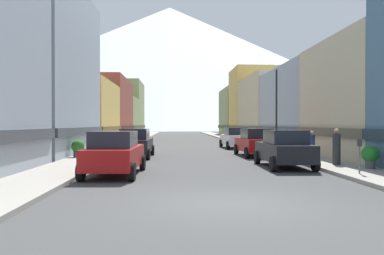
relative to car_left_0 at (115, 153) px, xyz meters
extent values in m
plane|color=#404040|center=(3.80, -5.50, -0.90)|extent=(400.00, 400.00, 0.00)
cube|color=gray|center=(-2.45, 29.50, -0.82)|extent=(2.50, 100.00, 0.15)
cube|color=gray|center=(10.05, 29.50, -0.82)|extent=(2.50, 100.00, 0.15)
cube|color=#99A5B2|center=(-6.84, 10.22, 4.69)|extent=(6.29, 11.84, 11.19)
cube|color=#444A50|center=(-6.84, 10.22, 0.70)|extent=(6.59, 11.84, 0.50)
cube|color=#D8B259|center=(-8.37, 22.08, 2.20)|extent=(9.34, 10.99, 6.20)
cube|color=brown|center=(-8.37, 22.08, 0.70)|extent=(9.64, 10.99, 0.50)
cube|color=brown|center=(-7.44, 34.44, 3.07)|extent=(7.48, 13.43, 7.95)
cube|color=#3B1B16|center=(-7.44, 34.44, 0.70)|extent=(7.78, 13.43, 0.50)
cube|color=#8C9966|center=(-7.65, 45.88, 2.27)|extent=(7.91, 9.33, 6.34)
cube|color=#3F442D|center=(-7.65, 45.88, 0.70)|extent=(8.21, 9.33, 0.50)
cube|color=#8C9966|center=(-8.07, 56.80, 4.11)|extent=(8.73, 12.35, 10.02)
cube|color=#3F442D|center=(-8.07, 56.80, 0.70)|extent=(9.03, 12.35, 0.50)
cube|color=#99A5B2|center=(15.58, 17.48, 2.61)|extent=(8.56, 12.67, 7.02)
cube|color=#444A50|center=(15.58, 17.48, 0.70)|extent=(8.86, 12.67, 0.50)
cube|color=beige|center=(15.63, 30.66, 3.01)|extent=(8.66, 13.21, 7.82)
cube|color=#595444|center=(15.63, 30.66, 0.70)|extent=(8.96, 13.21, 0.50)
cube|color=#D8B259|center=(15.52, 41.71, 4.34)|extent=(8.43, 8.54, 10.48)
cube|color=brown|center=(15.52, 41.71, 0.70)|extent=(8.73, 8.54, 0.50)
cube|color=#8C9966|center=(15.96, 53.03, 3.34)|extent=(9.31, 13.02, 8.47)
cube|color=#3F442D|center=(15.96, 53.03, 0.70)|extent=(9.61, 13.02, 0.50)
cube|color=#9E1111|center=(0.00, 0.06, -0.16)|extent=(1.98, 4.46, 0.80)
cube|color=#1E232D|center=(-0.01, -0.19, 0.56)|extent=(1.67, 2.25, 0.64)
cylinder|color=black|center=(-0.86, 1.74, -0.56)|extent=(0.24, 0.69, 0.68)
cylinder|color=black|center=(0.98, 1.68, -0.56)|extent=(0.24, 0.69, 0.68)
cylinder|color=black|center=(-0.97, -1.56, -0.56)|extent=(0.24, 0.69, 0.68)
cylinder|color=black|center=(0.87, -1.62, -0.56)|extent=(0.24, 0.69, 0.68)
cube|color=black|center=(0.00, 8.15, -0.16)|extent=(1.93, 4.44, 0.80)
cube|color=#1E232D|center=(0.00, 7.90, 0.56)|extent=(1.64, 2.23, 0.64)
cylinder|color=black|center=(-0.88, 9.82, -0.56)|extent=(0.23, 0.68, 0.68)
cylinder|color=black|center=(0.96, 9.78, -0.56)|extent=(0.23, 0.68, 0.68)
cylinder|color=black|center=(-0.95, 6.52, -0.56)|extent=(0.23, 0.68, 0.68)
cylinder|color=black|center=(0.89, 6.48, -0.56)|extent=(0.23, 0.68, 0.68)
cube|color=black|center=(7.60, 2.42, -0.16)|extent=(1.88, 4.42, 0.80)
cube|color=#1E232D|center=(7.60, 2.17, 0.56)|extent=(1.62, 2.21, 0.64)
cylinder|color=black|center=(6.70, 4.08, -0.56)|extent=(0.23, 0.68, 0.68)
cylinder|color=black|center=(8.54, 4.06, -0.56)|extent=(0.23, 0.68, 0.68)
cylinder|color=black|center=(6.67, 0.78, -0.56)|extent=(0.23, 0.68, 0.68)
cylinder|color=black|center=(8.51, 0.76, -0.56)|extent=(0.23, 0.68, 0.68)
cube|color=#9E1111|center=(7.60, 8.69, -0.16)|extent=(1.97, 4.45, 0.80)
cube|color=#1E232D|center=(7.61, 8.44, 0.56)|extent=(1.66, 2.25, 0.64)
cylinder|color=black|center=(6.63, 10.31, -0.56)|extent=(0.24, 0.69, 0.68)
cylinder|color=black|center=(8.47, 10.36, -0.56)|extent=(0.24, 0.69, 0.68)
cylinder|color=black|center=(6.73, 7.01, -0.56)|extent=(0.24, 0.69, 0.68)
cylinder|color=black|center=(8.57, 7.06, -0.56)|extent=(0.24, 0.69, 0.68)
cube|color=silver|center=(7.60, 16.78, -0.16)|extent=(2.04, 4.48, 0.80)
cube|color=#1E232D|center=(7.61, 16.53, 0.56)|extent=(1.70, 2.27, 0.64)
cylinder|color=black|center=(6.61, 18.38, -0.56)|extent=(0.25, 0.69, 0.68)
cylinder|color=black|center=(8.45, 18.47, -0.56)|extent=(0.25, 0.69, 0.68)
cylinder|color=black|center=(6.76, 15.09, -0.56)|extent=(0.25, 0.69, 0.68)
cylinder|color=black|center=(8.60, 15.17, -0.56)|extent=(0.25, 0.69, 0.68)
cylinder|color=#595960|center=(9.55, -1.04, -0.22)|extent=(0.06, 0.06, 1.05)
cube|color=#33383F|center=(9.55, -1.04, 0.44)|extent=(0.14, 0.10, 0.28)
cylinder|color=#4C4C51|center=(-3.20, 6.88, -0.59)|extent=(0.51, 0.51, 0.33)
sphere|color=#266221|center=(-3.20, 6.88, -0.13)|extent=(0.74, 0.74, 0.74)
cylinder|color=#4C4C51|center=(10.80, 0.49, -0.58)|extent=(0.41, 0.41, 0.33)
sphere|color=#1E6926|center=(10.80, 0.49, -0.12)|extent=(0.74, 0.74, 0.74)
cylinder|color=navy|center=(10.05, 5.37, -0.09)|extent=(0.36, 0.36, 1.33)
sphere|color=tan|center=(10.05, 5.37, 0.68)|extent=(0.21, 0.21, 0.21)
cylinder|color=#333338|center=(10.05, 2.15, -0.01)|extent=(0.36, 0.36, 1.47)
sphere|color=tan|center=(10.05, 2.15, 0.84)|extent=(0.23, 0.23, 0.23)
cylinder|color=black|center=(9.15, 9.35, 2.00)|extent=(0.12, 0.12, 5.50)
sphere|color=white|center=(9.15, 9.35, 4.93)|extent=(0.36, 0.36, 0.36)
cone|color=silver|center=(-0.69, 254.50, 41.68)|extent=(328.79, 328.79, 85.16)
camera|label=1|loc=(2.38, -15.28, 1.16)|focal=35.30mm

